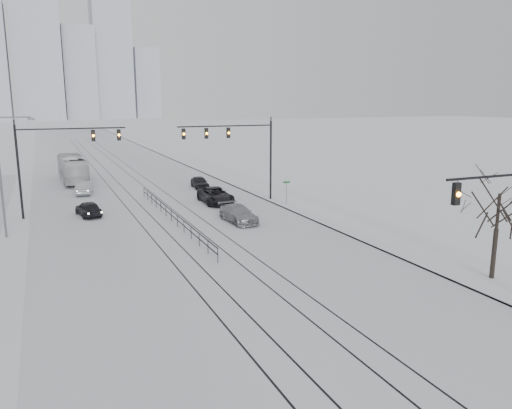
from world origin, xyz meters
The scene contains 17 objects.
road centered at (0.00, 60.00, 0.01)m, with size 22.00×260.00×0.02m, color silver.
sidewalk_east centered at (13.50, 60.00, 0.08)m, with size 5.00×260.00×0.16m, color white.
curb centered at (11.05, 60.00, 0.06)m, with size 0.10×260.00×0.12m, color gray.
tram_rails centered at (0.00, 40.00, 0.02)m, with size 5.30×180.00×0.01m.
skyline centered at (5.02, 273.63, 30.65)m, with size 96.00×48.00×72.00m.
traffic_mast_ne centered at (8.15, 34.99, 5.76)m, with size 9.60×0.37×8.00m.
traffic_mast_nw centered at (-8.52, 36.00, 5.57)m, with size 9.10×0.37×8.00m.
street_light_west centered at (-12.20, 30.00, 5.21)m, with size 2.73×0.25×9.00m.
bare_tree centered at (13.20, 9.00, 4.49)m, with size 4.40×4.40×6.10m.
median_fence centered at (0.00, 30.00, 0.53)m, with size 0.06×24.00×1.00m.
street_sign centered at (11.80, 32.00, 1.61)m, with size 0.70×0.06×2.40m.
sedan_sb_inner centered at (-6.22, 34.74, 0.68)m, with size 1.60×3.97×1.35m, color black.
sedan_sb_outer centered at (-5.68, 46.05, 0.73)m, with size 1.55×4.43×1.46m, color #A0A5A8.
sedan_nb_front centered at (5.86, 35.72, 0.78)m, with size 2.59×5.61×1.56m, color black.
sedan_nb_right centered at (5.08, 27.50, 0.70)m, with size 1.96×4.83×1.40m, color gray.
sedan_nb_far centered at (6.99, 44.81, 0.67)m, with size 1.59×3.94×1.34m, color black.
box_truck centered at (-6.24, 55.39, 1.63)m, with size 2.74×11.70×3.26m, color silver.
Camera 1 is at (-9.55, -10.28, 9.95)m, focal length 35.00 mm.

